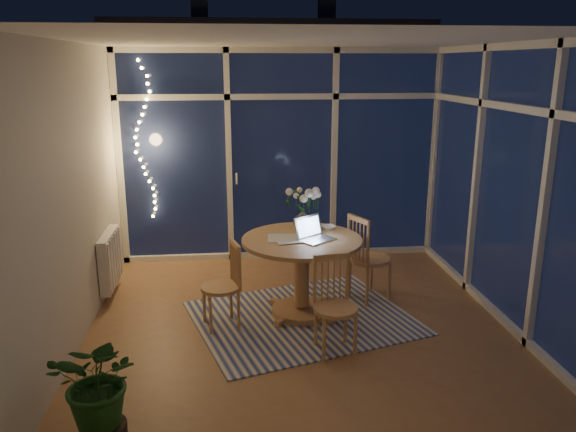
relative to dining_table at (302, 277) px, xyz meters
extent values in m
plane|color=#8F5B3E|center=(-0.03, -0.20, -0.40)|extent=(4.00, 4.00, 0.00)
plane|color=silver|center=(-0.03, -0.20, 2.20)|extent=(4.00, 4.00, 0.00)
cube|color=beige|center=(-0.03, 1.80, 0.90)|extent=(4.00, 0.04, 2.60)
cube|color=beige|center=(-0.03, -2.20, 0.90)|extent=(4.00, 0.04, 2.60)
cube|color=beige|center=(-2.03, -0.20, 0.90)|extent=(0.04, 4.00, 2.60)
cube|color=beige|center=(1.97, -0.20, 0.90)|extent=(0.04, 4.00, 2.60)
cube|color=white|center=(-0.03, 1.76, 0.90)|extent=(4.00, 0.10, 2.60)
cube|color=white|center=(1.93, -0.20, 0.90)|extent=(0.10, 4.00, 2.60)
cube|color=silver|center=(-1.97, 0.70, 0.00)|extent=(0.10, 0.70, 0.58)
cube|color=black|center=(0.47, 4.80, -0.46)|extent=(12.00, 6.00, 0.10)
cube|color=#3E2216|center=(-0.03, 5.30, 0.50)|extent=(11.00, 0.08, 1.80)
cube|color=#31333B|center=(0.27, 8.30, 1.80)|extent=(7.00, 3.00, 2.20)
sphere|color=black|center=(-0.83, 3.20, 0.05)|extent=(0.90, 0.90, 0.90)
cube|color=beige|center=(0.00, -0.10, -0.39)|extent=(2.40, 2.13, 0.01)
cylinder|color=tan|center=(0.00, 0.00, 0.00)|extent=(1.44, 1.44, 0.79)
cube|color=tan|center=(-0.79, -0.19, 0.02)|extent=(0.47, 0.47, 0.84)
cube|color=tan|center=(0.76, 0.30, 0.07)|extent=(0.58, 0.58, 0.94)
cube|color=tan|center=(0.19, -0.79, 0.04)|extent=(0.44, 0.44, 0.86)
imported|color=white|center=(0.05, 0.33, 0.50)|extent=(0.25, 0.25, 0.21)
imported|color=silver|center=(0.31, 0.29, 0.41)|extent=(0.19, 0.19, 0.04)
cube|color=silver|center=(-0.11, -0.01, 0.40)|extent=(0.35, 0.27, 0.01)
cube|color=black|center=(0.07, -0.06, 0.40)|extent=(0.13, 0.08, 0.01)
imported|color=#194619|center=(-1.52, -1.85, -0.02)|extent=(0.65, 0.60, 0.76)
camera|label=1|loc=(-0.67, -5.09, 2.02)|focal=35.00mm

